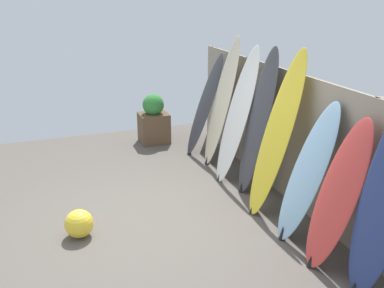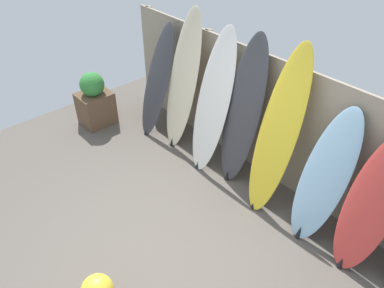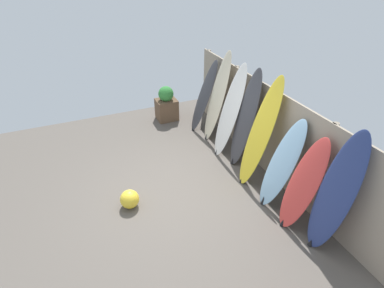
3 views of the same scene
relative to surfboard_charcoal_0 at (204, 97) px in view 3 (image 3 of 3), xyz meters
name	(u,v)px [view 3 (image 3 of 3)]	position (x,y,z in m)	size (l,w,h in m)	color
ground	(176,191)	(2.07, -1.54, -0.89)	(7.68, 7.68, 0.00)	#5B544C
fence_back	(269,131)	(2.07, 0.47, 0.01)	(6.08, 0.11, 1.80)	gray
surfboard_charcoal_0	(204,97)	(0.00, 0.00, 0.00)	(0.54, 0.70, 1.80)	#38383D
surfboard_cream_1	(217,98)	(0.53, 0.09, 0.17)	(0.58, 0.59, 2.15)	beige
surfboard_white_2	(230,112)	(1.23, 0.04, 0.13)	(0.59, 0.67, 2.07)	white
surfboard_charcoal_3	(245,120)	(1.70, 0.13, 0.15)	(0.56, 0.51, 2.11)	#38383D
surfboard_yellow_4	(260,134)	(2.33, 0.07, 0.18)	(0.57, 0.74, 2.16)	yellow
surfboard_skyblue_5	(281,165)	(3.02, 0.08, -0.08)	(0.55, 0.65, 1.66)	#8CB7D6
surfboard_red_6	(303,185)	(3.59, 0.06, -0.09)	(0.53, 0.61, 1.64)	#D13D38
surfboard_navy_7	(336,195)	(4.10, 0.16, 0.11)	(0.56, 0.52, 2.03)	navy
planter_box	(166,105)	(-0.87, -0.71, -0.46)	(0.47, 0.55, 0.96)	brown
beach_ball	(130,199)	(2.12, -2.45, -0.72)	(0.34, 0.34, 0.34)	yellow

